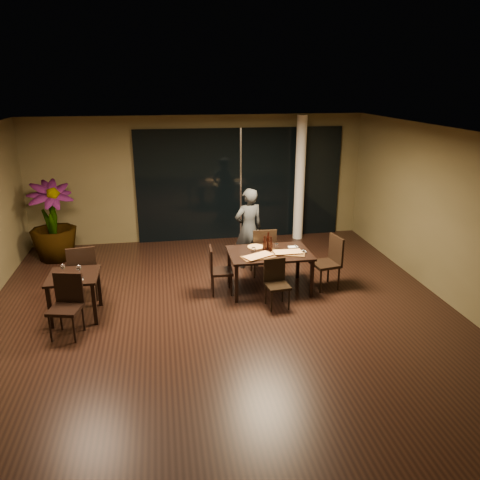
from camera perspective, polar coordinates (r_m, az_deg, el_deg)
name	(u,v)px	position (r m, az deg, el deg)	size (l,w,h in m)	color
ground	(222,313)	(8.06, -2.21, -8.88)	(8.00, 8.00, 0.00)	black
wall_back	(199,179)	(11.39, -5.03, 7.43)	(8.00, 0.10, 3.00)	brown
wall_front	(287,382)	(3.88, 5.80, -16.81)	(8.00, 0.10, 3.00)	brown
wall_right	(452,217)	(8.92, 24.41, 2.55)	(0.10, 8.00, 3.00)	brown
ceiling	(219,132)	(7.17, -2.52, 13.00)	(8.00, 8.00, 0.04)	silver
window_panel	(240,184)	(11.45, 0.05, 6.80)	(5.00, 0.06, 2.70)	black
column	(300,179)	(11.44, 7.30, 7.41)	(0.24, 0.24, 3.00)	white
main_table	(269,256)	(8.67, 3.60, -1.94)	(1.50, 1.00, 0.75)	black
side_table	(74,282)	(8.15, -19.59, -4.86)	(0.80, 0.80, 0.75)	black
chair_main_far	(263,249)	(9.31, 2.86, -1.16)	(0.47, 0.47, 1.01)	black
chair_main_near	(276,280)	(8.15, 4.43, -4.94)	(0.42, 0.42, 0.84)	black
chair_main_left	(217,268)	(8.58, -2.82, -3.43)	(0.43, 0.43, 0.89)	black
chair_main_right	(330,259)	(8.96, 10.89, -2.32)	(0.54, 0.54, 1.01)	black
chair_side_far	(83,270)	(8.72, -18.61, -3.48)	(0.54, 0.54, 1.04)	black
chair_side_near	(67,302)	(7.69, -20.34, -7.07)	(0.54, 0.54, 0.97)	black
diner	(249,228)	(9.67, 1.06, 1.42)	(0.57, 0.38, 1.69)	#292C2E
potted_plant	(52,221)	(10.87, -21.91, 2.12)	(0.95, 0.95, 1.73)	#23521B
pizza_board_left	(258,257)	(8.37, 2.25, -2.08)	(0.60, 0.30, 0.01)	#492D17
pizza_board_right	(288,253)	(8.60, 5.85, -1.60)	(0.62, 0.31, 0.01)	#4C3218
oblong_pizza_left	(258,256)	(8.37, 2.25, -1.98)	(0.52, 0.24, 0.02)	maroon
oblong_pizza_right	(288,252)	(8.59, 5.85, -1.49)	(0.49, 0.23, 0.02)	maroon
round_pizza	(256,247)	(8.87, 1.92, -0.86)	(0.30, 0.30, 0.01)	#A82F12
bottle_a	(265,244)	(8.63, 3.01, -0.45)	(0.07, 0.07, 0.30)	black
bottle_b	(271,244)	(8.63, 3.80, -0.52)	(0.06, 0.06, 0.28)	black
bottle_c	(268,241)	(8.71, 3.46, -0.12)	(0.07, 0.07, 0.34)	black
tumbler_left	(254,250)	(8.63, 1.67, -1.18)	(0.07, 0.07, 0.08)	white
tumbler_right	(276,246)	(8.81, 4.46, -0.75)	(0.08, 0.08, 0.10)	white
napkin_near	(301,252)	(8.69, 7.46, -1.42)	(0.18, 0.10, 0.01)	white
napkin_far	(293,247)	(8.92, 6.47, -0.86)	(0.18, 0.10, 0.01)	white
wine_glass_a	(63,270)	(8.15, -20.74, -3.40)	(0.07, 0.07, 0.16)	white
wine_glass_b	(79,271)	(7.99, -19.01, -3.58)	(0.08, 0.08, 0.19)	white
side_napkin	(77,280)	(7.86, -19.30, -4.65)	(0.18, 0.11, 0.01)	white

